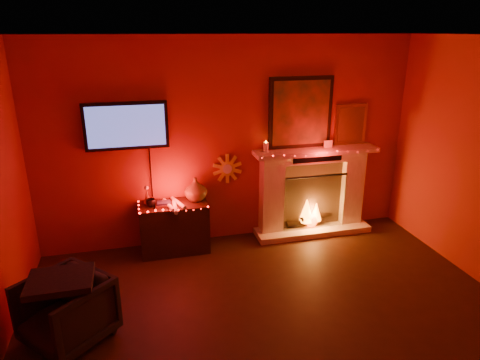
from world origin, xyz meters
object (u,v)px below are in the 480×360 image
object	(u,v)px
tv	(126,126)
console_table	(176,223)
fireplace	(312,183)
sunburst_clock	(227,169)
armchair	(66,311)

from	to	relation	value
tv	console_table	distance (m)	1.38
fireplace	sunburst_clock	xyz separation A→B (m)	(-1.19, 0.09, 0.28)
sunburst_clock	armchair	xyz separation A→B (m)	(-1.90, -1.71, -0.68)
fireplace	tv	size ratio (longest dim) A/B	1.76
sunburst_clock	console_table	xyz separation A→B (m)	(-0.74, -0.22, -0.62)
fireplace	tv	bearing A→B (deg)	178.50
armchair	sunburst_clock	bearing A→B (deg)	90.03
sunburst_clock	console_table	world-z (taller)	sunburst_clock
fireplace	tv	xyz separation A→B (m)	(-2.44, 0.06, 0.92)
tv	console_table	xyz separation A→B (m)	(0.51, -0.19, -1.26)
console_table	armchair	distance (m)	1.90
fireplace	sunburst_clock	bearing A→B (deg)	175.63
tv	sunburst_clock	world-z (taller)	tv
tv	sunburst_clock	distance (m)	1.41
sunburst_clock	tv	bearing A→B (deg)	-178.76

